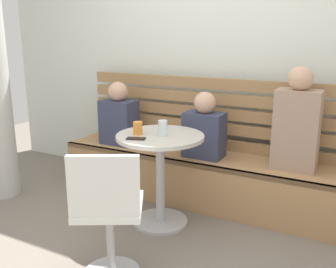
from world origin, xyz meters
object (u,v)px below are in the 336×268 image
at_px(booth_bench, 202,178).
at_px(cup_glass_tall, 163,128).
at_px(white_chair, 108,212).
at_px(person_child_left, 119,117).
at_px(phone_on_table, 136,139).
at_px(person_adult, 297,124).
at_px(cafe_table, 160,162).
at_px(person_child_middle, 204,129).
at_px(cup_tumbler_orange, 138,128).

distance_m(booth_bench, cup_glass_tall, 0.82).
bearing_deg(booth_bench, white_chair, -91.30).
xyz_separation_m(white_chair, cup_glass_tall, (-0.06, 0.79, 0.34)).
bearing_deg(person_child_left, phone_on_table, -47.36).
relative_size(person_adult, cup_glass_tall, 6.80).
distance_m(cafe_table, phone_on_table, 0.31).
relative_size(white_chair, phone_on_table, 6.07).
distance_m(cafe_table, person_child_left, 0.93).
distance_m(white_chair, person_child_middle, 1.34).
xyz_separation_m(person_adult, person_child_left, (-1.66, -0.05, -0.10)).
bearing_deg(person_adult, person_child_middle, -176.22).
relative_size(cup_tumbler_orange, phone_on_table, 0.71).
xyz_separation_m(person_child_middle, cup_tumbler_orange, (-0.30, -0.59, 0.10)).
height_order(person_child_left, phone_on_table, person_child_left).
bearing_deg(cup_tumbler_orange, white_chair, -71.51).
xyz_separation_m(white_chair, person_child_middle, (0.06, 1.32, 0.23)).
bearing_deg(booth_bench, cup_tumbler_orange, -113.80).
height_order(white_chair, phone_on_table, white_chair).
bearing_deg(cafe_table, white_chair, -83.54).
bearing_deg(phone_on_table, person_child_left, 22.28).
xyz_separation_m(booth_bench, phone_on_table, (-0.22, -0.75, 0.52)).
xyz_separation_m(cafe_table, person_adult, (0.91, 0.57, 0.29)).
bearing_deg(booth_bench, phone_on_table, -106.30).
bearing_deg(booth_bench, cafe_table, -102.44).
height_order(booth_bench, cafe_table, cafe_table).
relative_size(cafe_table, person_child_middle, 1.29).
relative_size(person_adult, cup_tumbler_orange, 8.16).
bearing_deg(cafe_table, cup_glass_tall, -29.37).
distance_m(white_chair, person_adult, 1.64).
height_order(cafe_table, phone_on_table, phone_on_table).
xyz_separation_m(booth_bench, white_chair, (-0.03, -1.36, 0.24)).
xyz_separation_m(cafe_table, white_chair, (0.09, -0.81, -0.05)).
xyz_separation_m(cup_tumbler_orange, cup_glass_tall, (0.19, 0.05, 0.01)).
bearing_deg(phone_on_table, person_adult, -73.26).
height_order(cafe_table, person_child_left, person_child_left).
distance_m(person_child_left, cup_tumbler_orange, 0.84).
relative_size(person_child_left, person_child_middle, 1.06).
xyz_separation_m(booth_bench, cafe_table, (-0.12, -0.55, 0.30)).
height_order(person_child_middle, cup_glass_tall, person_child_middle).
relative_size(booth_bench, cup_tumbler_orange, 27.00).
bearing_deg(cup_tumbler_orange, person_child_middle, 62.74).
relative_size(booth_bench, white_chair, 3.18).
relative_size(person_adult, person_child_middle, 1.42).
bearing_deg(cup_tumbler_orange, booth_bench, 66.20).
height_order(person_child_left, cup_glass_tall, person_child_left).
bearing_deg(person_adult, booth_bench, -178.90).
xyz_separation_m(cafe_table, phone_on_table, (-0.10, -0.19, 0.23)).
bearing_deg(cup_tumbler_orange, person_adult, 31.08).
xyz_separation_m(person_child_left, cup_tumbler_orange, (0.59, -0.59, 0.08)).
bearing_deg(person_child_left, person_child_middle, 0.08).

